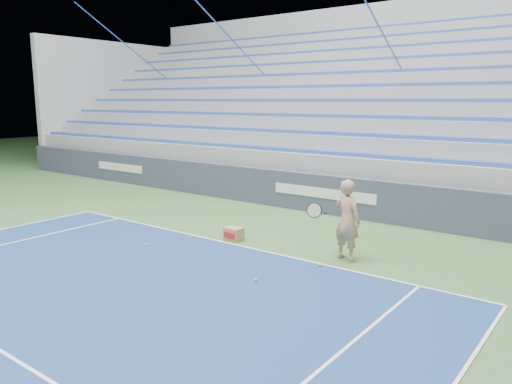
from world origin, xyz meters
TOP-DOWN VIEW (x-y plane):
  - sponsor_barrier at (0.00, 15.88)m, footprint 30.00×0.32m
  - bleachers at (0.00, 21.60)m, footprint 31.00×9.15m
  - tennis_player at (2.41, 12.46)m, footprint 0.94×0.87m
  - ball_box at (-0.28, 12.16)m, footprint 0.42×0.33m
  - tennis_ball_0 at (-1.17, 11.74)m, footprint 0.07×0.07m
  - tennis_ball_1 at (-0.79, 12.60)m, footprint 0.07×0.07m
  - tennis_ball_2 at (-1.51, 10.65)m, footprint 0.07×0.07m
  - tennis_ball_3 at (1.73, 10.35)m, footprint 0.07×0.07m
  - tennis_ball_4 at (2.21, 11.76)m, footprint 0.07×0.07m

SIDE VIEW (x-z plane):
  - tennis_ball_0 at x=-1.17m, z-range 0.00..0.07m
  - tennis_ball_1 at x=-0.79m, z-range 0.00..0.07m
  - tennis_ball_2 at x=-1.51m, z-range 0.00..0.07m
  - tennis_ball_3 at x=1.73m, z-range 0.00..0.07m
  - tennis_ball_4 at x=2.21m, z-range 0.00..0.07m
  - ball_box at x=-0.28m, z-range 0.00..0.30m
  - sponsor_barrier at x=0.00m, z-range 0.00..1.10m
  - tennis_player at x=2.41m, z-range 0.00..1.64m
  - bleachers at x=0.00m, z-range -1.29..6.01m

